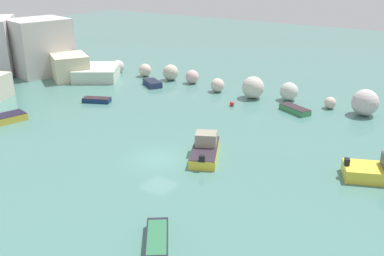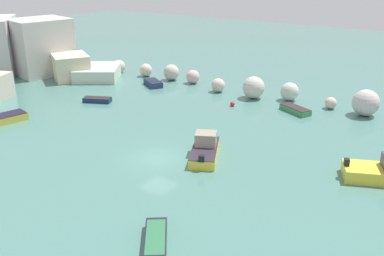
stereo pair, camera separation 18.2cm
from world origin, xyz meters
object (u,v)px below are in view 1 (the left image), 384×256
at_px(moored_boat_0, 205,149).
at_px(moored_boat_4, 97,100).
at_px(moored_boat_5, 157,241).
at_px(moored_boat_2, 152,83).
at_px(moored_boat_1, 295,109).
at_px(channel_buoy, 232,104).

height_order(moored_boat_0, moored_boat_4, moored_boat_0).
bearing_deg(moored_boat_5, moored_boat_2, 2.50).
bearing_deg(moored_boat_4, moored_boat_2, -121.40).
relative_size(moored_boat_1, moored_boat_4, 1.12).
bearing_deg(moored_boat_1, channel_buoy, 41.42).
height_order(channel_buoy, moored_boat_5, moored_boat_5).
xyz_separation_m(moored_boat_4, moored_boat_5, (21.60, -17.13, 0.07)).
distance_m(moored_boat_2, moored_boat_5, 33.02).
distance_m(channel_buoy, moored_boat_4, 15.07).
bearing_deg(moored_boat_2, channel_buoy, 23.45).
xyz_separation_m(channel_buoy, moored_boat_2, (-12.25, 1.67, 0.08)).
xyz_separation_m(channel_buoy, moored_boat_0, (4.30, -12.56, 0.35)).
relative_size(moored_boat_4, moored_boat_5, 0.85).
bearing_deg(moored_boat_4, channel_buoy, -176.52).
height_order(moored_boat_2, moored_boat_4, moored_boat_2).
bearing_deg(moored_boat_2, moored_boat_1, 31.47).
xyz_separation_m(moored_boat_1, moored_boat_5, (1.81, -25.95, 0.03)).
relative_size(moored_boat_0, moored_boat_5, 1.43).
distance_m(moored_boat_0, moored_boat_4, 18.45).
distance_m(channel_buoy, moored_boat_5, 25.57).
distance_m(moored_boat_2, moored_boat_4, 8.79).
bearing_deg(moored_boat_4, moored_boat_1, 179.55).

